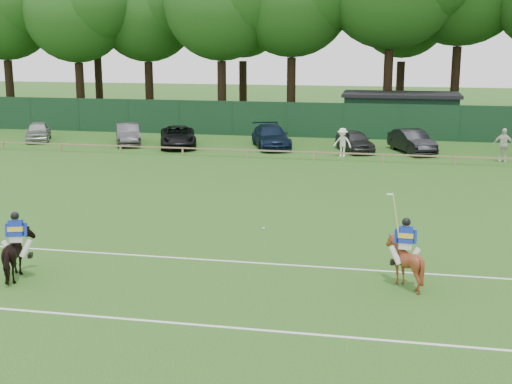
% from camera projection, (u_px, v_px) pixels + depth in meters
% --- Properties ---
extents(ground, '(160.00, 160.00, 0.00)m').
position_uv_depth(ground, '(224.00, 251.00, 23.02)').
color(ground, '#1E4C14').
rests_on(ground, ground).
extents(horse_dark, '(1.28, 1.88, 1.45)m').
position_uv_depth(horse_dark, '(18.00, 255.00, 20.29)').
color(horse_dark, black).
rests_on(horse_dark, ground).
extents(horse_chestnut, '(1.23, 1.36, 1.43)m').
position_uv_depth(horse_chestnut, '(404.00, 262.00, 19.68)').
color(horse_chestnut, maroon).
rests_on(horse_chestnut, ground).
extents(sedan_silver, '(3.04, 4.19, 1.33)m').
position_uv_depth(sedan_silver, '(38.00, 131.00, 47.19)').
color(sedan_silver, '#A9ABAE').
rests_on(sedan_silver, ground).
extents(sedan_grey, '(3.10, 4.50, 1.41)m').
position_uv_depth(sedan_grey, '(128.00, 134.00, 45.69)').
color(sedan_grey, '#2D2D2F').
rests_on(sedan_grey, ground).
extents(suv_black, '(3.68, 5.32, 1.35)m').
position_uv_depth(suv_black, '(178.00, 137.00, 44.58)').
color(suv_black, black).
rests_on(suv_black, ground).
extents(sedan_navy, '(3.60, 5.37, 1.44)m').
position_uv_depth(sedan_navy, '(271.00, 137.00, 44.29)').
color(sedan_navy, '#101D34').
rests_on(sedan_navy, ground).
extents(hatch_grey, '(2.98, 4.20, 1.33)m').
position_uv_depth(hatch_grey, '(355.00, 141.00, 42.84)').
color(hatch_grey, '#2B2B2E').
rests_on(hatch_grey, ground).
extents(estate_black, '(3.11, 4.54, 1.42)m').
position_uv_depth(estate_black, '(412.00, 141.00, 42.40)').
color(estate_black, black).
rests_on(estate_black, ground).
extents(spectator_left, '(1.23, 0.90, 1.72)m').
position_uv_depth(spectator_left, '(342.00, 142.00, 40.97)').
color(spectator_left, white).
rests_on(spectator_left, ground).
extents(spectator_mid, '(1.18, 0.57, 1.95)m').
position_uv_depth(spectator_mid, '(503.00, 145.00, 39.24)').
color(spectator_mid, silver).
rests_on(spectator_mid, ground).
extents(rider_dark, '(0.92, 0.52, 1.41)m').
position_uv_depth(rider_dark, '(16.00, 233.00, 20.12)').
color(rider_dark, silver).
rests_on(rider_dark, ground).
extents(rider_chestnut, '(0.94, 0.59, 2.05)m').
position_uv_depth(rider_chestnut, '(405.00, 240.00, 19.51)').
color(rider_chestnut, silver).
rests_on(rider_chestnut, ground).
extents(polo_ball, '(0.09, 0.09, 0.09)m').
position_uv_depth(polo_ball, '(264.00, 228.00, 25.61)').
color(polo_ball, silver).
rests_on(polo_ball, ground).
extents(pitch_lines, '(60.00, 5.10, 0.01)m').
position_uv_depth(pitch_lines, '(195.00, 288.00, 19.67)').
color(pitch_lines, silver).
rests_on(pitch_lines, ground).
extents(pitch_rail, '(62.10, 0.10, 0.50)m').
position_uv_depth(pitch_rail, '(297.00, 152.00, 40.14)').
color(pitch_rail, '#997F5B').
rests_on(pitch_rail, ground).
extents(perimeter_fence, '(92.08, 0.08, 2.50)m').
position_uv_depth(perimeter_fence, '(314.00, 120.00, 48.57)').
color(perimeter_fence, '#14351E').
rests_on(perimeter_fence, ground).
extents(utility_shed, '(8.40, 4.40, 3.04)m').
position_uv_depth(utility_shed, '(400.00, 113.00, 50.25)').
color(utility_shed, '#14331E').
rests_on(utility_shed, ground).
extents(tree_row, '(96.00, 12.00, 21.00)m').
position_uv_depth(tree_row, '(349.00, 124.00, 56.12)').
color(tree_row, '#26561C').
rests_on(tree_row, ground).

